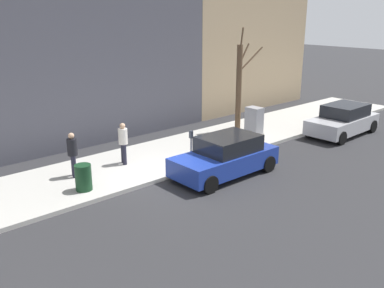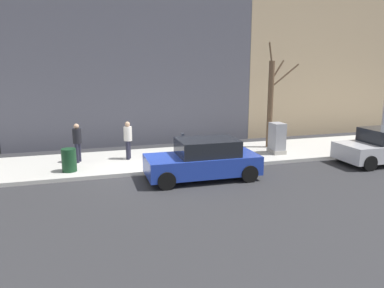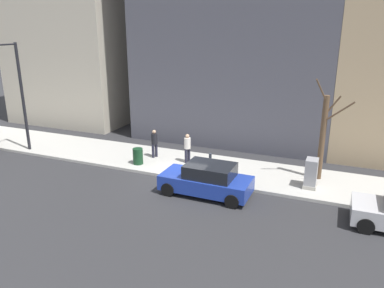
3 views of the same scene
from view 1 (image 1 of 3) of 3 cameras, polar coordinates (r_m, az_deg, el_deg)
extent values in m
plane|color=#2B2B2D|center=(15.82, -3.42, -4.84)|extent=(120.00, 120.00, 0.00)
cube|color=#B2AFA8|center=(17.31, -7.56, -2.71)|extent=(4.00, 36.00, 0.15)
cube|color=#B7B7BC|center=(22.64, 19.38, 2.57)|extent=(1.86, 4.22, 0.70)
cube|color=black|center=(22.66, 19.79, 4.24)|extent=(1.63, 2.22, 0.60)
cylinder|color=black|center=(20.99, 19.30, 0.76)|extent=(0.23, 0.64, 0.64)
cylinder|color=black|center=(21.80, 15.41, 1.71)|extent=(0.23, 0.64, 0.64)
cylinder|color=black|center=(23.69, 22.92, 2.19)|extent=(0.23, 0.64, 0.64)
cylinder|color=black|center=(24.41, 19.34, 3.00)|extent=(0.23, 0.64, 0.64)
cube|color=#1E389E|center=(16.11, 4.34, -2.27)|extent=(1.85, 4.22, 0.70)
cube|color=black|center=(16.04, 4.90, 0.07)|extent=(1.63, 2.22, 0.60)
cylinder|color=black|center=(14.62, 2.39, -5.39)|extent=(0.23, 0.64, 0.64)
cylinder|color=black|center=(15.80, -1.85, -3.59)|extent=(0.23, 0.64, 0.64)
cylinder|color=black|center=(16.76, 10.13, -2.62)|extent=(0.23, 0.64, 0.64)
cylinder|color=black|center=(17.81, 5.90, -1.23)|extent=(0.23, 0.64, 0.64)
cylinder|color=slate|center=(16.88, -0.13, -0.91)|extent=(0.07, 0.07, 1.05)
cube|color=#2D333D|center=(16.68, -0.13, 1.29)|extent=(0.14, 0.10, 0.30)
cube|color=#A8A399|center=(20.88, 8.19, 1.26)|extent=(0.83, 0.61, 0.18)
cube|color=#939399|center=(20.69, 8.28, 3.17)|extent=(0.75, 0.55, 1.25)
cylinder|color=brown|center=(21.46, 6.25, 7.36)|extent=(0.28, 0.28, 4.25)
cylinder|color=brown|center=(21.46, 6.97, 11.83)|extent=(0.09, 0.68, 1.00)
cylinder|color=brown|center=(21.59, 7.89, 11.18)|extent=(0.39, 1.31, 1.16)
cylinder|color=brown|center=(20.78, 6.65, 13.66)|extent=(0.68, 0.59, 1.19)
cylinder|color=#14381E|center=(14.89, -14.28, -4.34)|extent=(0.56, 0.56, 0.90)
cylinder|color=#1E1E2D|center=(17.00, -8.99, -1.41)|extent=(0.16, 0.16, 0.82)
cylinder|color=#1E1E2D|center=(17.22, -9.18, -1.17)|extent=(0.16, 0.16, 0.82)
cylinder|color=silver|center=(16.90, -9.20, 1.02)|extent=(0.36, 0.36, 0.62)
sphere|color=tan|center=(16.79, -9.27, 2.40)|extent=(0.22, 0.22, 0.22)
cylinder|color=#1E1E2D|center=(16.30, -15.53, -2.68)|extent=(0.16, 0.16, 0.82)
cylinder|color=#1E1E2D|center=(16.08, -15.44, -2.96)|extent=(0.16, 0.16, 0.82)
cylinder|color=black|center=(15.96, -15.69, -0.39)|extent=(0.36, 0.36, 0.62)
sphere|color=tan|center=(15.84, -15.82, 1.05)|extent=(0.22, 0.22, 0.22)
camera|label=2|loc=(7.35, 65.06, -6.58)|focal=35.00mm
camera|label=3|loc=(17.25, 66.32, 12.74)|focal=35.00mm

